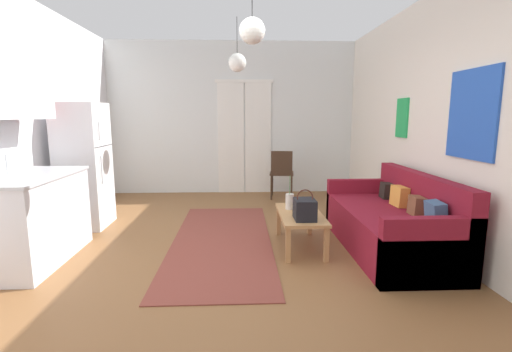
# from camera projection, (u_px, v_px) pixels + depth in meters

# --- Properties ---
(ground_plane) EXTENTS (5.26, 7.92, 0.10)m
(ground_plane) POSITION_uv_depth(u_px,v_px,m) (226.00, 273.00, 3.61)
(ground_plane) COLOR brown
(wall_back) EXTENTS (4.86, 0.13, 2.87)m
(wall_back) POSITION_uv_depth(u_px,v_px,m) (232.00, 119.00, 7.02)
(wall_back) COLOR silver
(wall_back) RESTS_ON ground_plane
(wall_right) EXTENTS (0.12, 7.52, 2.87)m
(wall_right) POSITION_uv_depth(u_px,v_px,m) (473.00, 121.00, 3.48)
(wall_right) COLOR silver
(wall_right) RESTS_ON ground_plane
(area_rug) EXTENTS (1.16, 3.04, 0.01)m
(area_rug) POSITION_uv_depth(u_px,v_px,m) (222.00, 241.00, 4.39)
(area_rug) COLOR brown
(area_rug) RESTS_ON ground_plane
(couch) EXTENTS (0.89, 1.98, 0.86)m
(couch) POSITION_uv_depth(u_px,v_px,m) (394.00, 225.00, 4.08)
(couch) COLOR maroon
(couch) RESTS_ON ground_plane
(coffee_table) EXTENTS (0.48, 0.98, 0.40)m
(coffee_table) POSITION_uv_depth(u_px,v_px,m) (300.00, 218.00, 4.14)
(coffee_table) COLOR #B27F4C
(coffee_table) RESTS_ON ground_plane
(bamboo_vase) EXTENTS (0.10, 0.10, 0.40)m
(bamboo_vase) POSITION_uv_depth(u_px,v_px,m) (290.00, 201.00, 4.29)
(bamboo_vase) COLOR beige
(bamboo_vase) RESTS_ON coffee_table
(handbag) EXTENTS (0.22, 0.27, 0.33)m
(handbag) POSITION_uv_depth(u_px,v_px,m) (305.00, 209.00, 3.86)
(handbag) COLOR black
(handbag) RESTS_ON coffee_table
(refrigerator) EXTENTS (0.58, 0.64, 1.66)m
(refrigerator) POSITION_uv_depth(u_px,v_px,m) (84.00, 166.00, 4.88)
(refrigerator) COLOR white
(refrigerator) RESTS_ON ground_plane
(kitchen_counter) EXTENTS (0.63, 1.31, 2.08)m
(kitchen_counter) POSITION_uv_depth(u_px,v_px,m) (28.00, 187.00, 3.66)
(kitchen_counter) COLOR silver
(kitchen_counter) RESTS_ON ground_plane
(accent_chair) EXTENTS (0.47, 0.45, 0.88)m
(accent_chair) POSITION_uv_depth(u_px,v_px,m) (282.00, 171.00, 6.56)
(accent_chair) COLOR #382619
(accent_chair) RESTS_ON ground_plane
(pendant_lamp_near) EXTENTS (0.24, 0.24, 0.74)m
(pendant_lamp_near) POSITION_uv_depth(u_px,v_px,m) (252.00, 31.00, 3.33)
(pendant_lamp_near) COLOR black
(pendant_lamp_far) EXTENTS (0.26, 0.26, 0.76)m
(pendant_lamp_far) POSITION_uv_depth(u_px,v_px,m) (237.00, 63.00, 5.24)
(pendant_lamp_far) COLOR black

